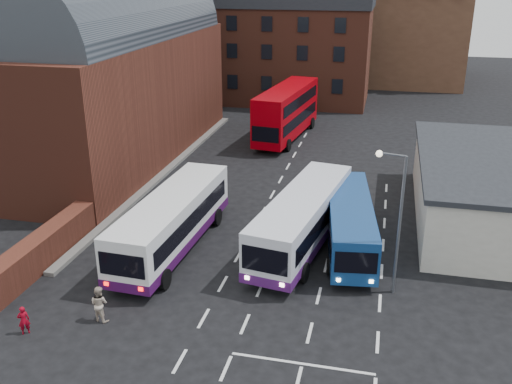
% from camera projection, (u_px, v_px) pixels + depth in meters
% --- Properties ---
extents(ground, '(180.00, 180.00, 0.00)m').
position_uv_depth(ground, '(209.00, 309.00, 27.37)').
color(ground, black).
extents(railway_station, '(12.00, 28.00, 16.00)m').
position_uv_depth(railway_station, '(103.00, 67.00, 46.84)').
color(railway_station, '#602B1E').
rests_on(railway_station, ground).
extents(forecourt_wall, '(1.20, 10.00, 1.80)m').
position_uv_depth(forecourt_wall, '(40.00, 251.00, 31.00)').
color(forecourt_wall, '#602B1E').
rests_on(forecourt_wall, ground).
extents(cream_building, '(10.40, 16.40, 4.25)m').
position_uv_depth(cream_building, '(501.00, 190.00, 36.08)').
color(cream_building, beige).
rests_on(cream_building, ground).
extents(brick_terrace, '(22.00, 10.00, 11.00)m').
position_uv_depth(brick_terrace, '(275.00, 55.00, 68.26)').
color(brick_terrace, brown).
rests_on(brick_terrace, ground).
extents(castle_keep, '(22.00, 22.00, 12.00)m').
position_uv_depth(castle_keep, '(382.00, 35.00, 83.65)').
color(castle_keep, brown).
rests_on(castle_keep, ground).
extents(bus_white_outbound, '(3.41, 12.03, 3.25)m').
position_uv_depth(bus_white_outbound, '(172.00, 219.00, 32.54)').
color(bus_white_outbound, white).
rests_on(bus_white_outbound, ground).
extents(bus_white_inbound, '(4.58, 12.21, 3.25)m').
position_uv_depth(bus_white_inbound, '(303.00, 217.00, 32.79)').
color(bus_white_inbound, silver).
rests_on(bus_white_inbound, ground).
extents(bus_blue, '(3.75, 10.68, 2.85)m').
position_uv_depth(bus_blue, '(350.00, 221.00, 32.80)').
color(bus_blue, navy).
rests_on(bus_blue, ground).
extents(bus_red_double, '(4.24, 12.41, 4.86)m').
position_uv_depth(bus_red_double, '(287.00, 112.00, 53.67)').
color(bus_red_double, '#9D0008').
rests_on(bus_red_double, ground).
extents(street_lamp, '(1.47, 0.50, 7.33)m').
position_uv_depth(street_lamp, '(396.00, 211.00, 27.27)').
color(street_lamp, slate).
rests_on(street_lamp, ground).
extents(pedestrian_red, '(0.60, 0.58, 1.39)m').
position_uv_depth(pedestrian_red, '(24.00, 320.00, 25.30)').
color(pedestrian_red, maroon).
rests_on(pedestrian_red, ground).
extents(pedestrian_beige, '(0.98, 0.83, 1.77)m').
position_uv_depth(pedestrian_beige, '(99.00, 304.00, 26.20)').
color(pedestrian_beige, '#C0AD99').
rests_on(pedestrian_beige, ground).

